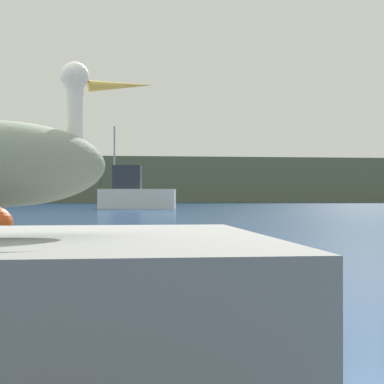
% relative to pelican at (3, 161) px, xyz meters
% --- Properties ---
extents(hillside_backdrop, '(140.00, 10.10, 5.64)m').
position_rel_pelican_xyz_m(hillside_backdrop, '(-0.62, 78.90, 1.77)').
color(hillside_backdrop, '#5B664C').
rests_on(hillside_backdrop, ground).
extents(pier_dock, '(2.61, 2.31, 0.68)m').
position_rel_pelican_xyz_m(pier_dock, '(-0.01, -0.00, -0.71)').
color(pier_dock, gray).
rests_on(pier_dock, ground).
extents(pelican, '(1.34, 0.76, 0.88)m').
position_rel_pelican_xyz_m(pelican, '(0.00, 0.00, 0.00)').
color(pelican, gray).
rests_on(pelican, pier_dock).
extents(fishing_boat_white, '(5.26, 2.27, 5.52)m').
position_rel_pelican_xyz_m(fishing_boat_white, '(1.92, 39.69, -0.03)').
color(fishing_boat_white, white).
rests_on(fishing_boat_white, ground).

